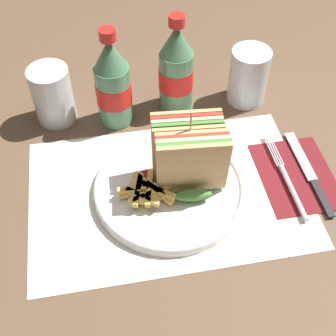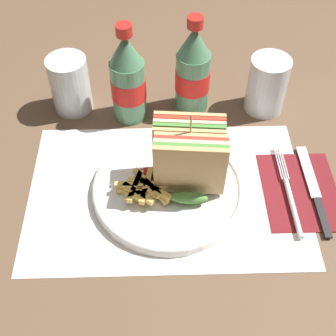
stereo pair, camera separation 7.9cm
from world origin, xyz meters
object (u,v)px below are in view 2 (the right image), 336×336
at_px(fork, 290,197).
at_px(coke_bottle_far, 192,72).
at_px(glass_far, 70,87).
at_px(plate_main, 168,188).
at_px(knife, 314,190).
at_px(coke_bottle_near, 127,80).
at_px(club_sandwich, 189,158).
at_px(glass_near, 266,88).

relative_size(fork, coke_bottle_far, 0.98).
height_order(fork, glass_far, glass_far).
distance_m(plate_main, knife, 0.25).
bearing_deg(coke_bottle_near, club_sandwich, -60.99).
height_order(coke_bottle_near, glass_near, coke_bottle_near).
distance_m(coke_bottle_near, glass_near, 0.27).
bearing_deg(club_sandwich, knife, -4.60).
relative_size(glass_near, glass_far, 1.00).
relative_size(coke_bottle_near, glass_far, 1.76).
distance_m(knife, coke_bottle_far, 0.31).
xyz_separation_m(fork, knife, (0.04, 0.02, -0.00)).
height_order(knife, glass_near, glass_near).
relative_size(plate_main, club_sandwich, 1.73).
height_order(plate_main, coke_bottle_far, coke_bottle_far).
height_order(fork, knife, fork).
distance_m(fork, glass_near, 0.24).
relative_size(fork, glass_near, 1.73).
bearing_deg(coke_bottle_far, glass_near, -2.54).
bearing_deg(plate_main, knife, -1.57).
xyz_separation_m(fork, glass_near, (-0.01, 0.24, 0.04)).
relative_size(knife, coke_bottle_near, 0.98).
distance_m(fork, coke_bottle_far, 0.30).
relative_size(knife, glass_near, 1.73).
bearing_deg(fork, plate_main, 172.58).
height_order(club_sandwich, coke_bottle_near, coke_bottle_near).
distance_m(coke_bottle_far, glass_near, 0.15).
xyz_separation_m(fork, glass_far, (-0.39, 0.25, 0.04)).
bearing_deg(glass_near, plate_main, -132.61).
height_order(knife, coke_bottle_near, coke_bottle_near).
xyz_separation_m(coke_bottle_near, glass_near, (0.27, 0.02, -0.04)).
distance_m(club_sandwich, fork, 0.19).
xyz_separation_m(plate_main, knife, (0.25, -0.01, -0.00)).
bearing_deg(glass_far, coke_bottle_far, -1.06).
height_order(coke_bottle_far, glass_far, coke_bottle_far).
bearing_deg(plate_main, coke_bottle_far, 76.82).
bearing_deg(plate_main, coke_bottle_near, 109.67).
height_order(club_sandwich, coke_bottle_far, coke_bottle_far).
relative_size(plate_main, knife, 1.32).
bearing_deg(coke_bottle_far, glass_far, 178.94).
relative_size(coke_bottle_near, glass_near, 1.76).
relative_size(plate_main, glass_far, 2.28).
relative_size(plate_main, coke_bottle_far, 1.29).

